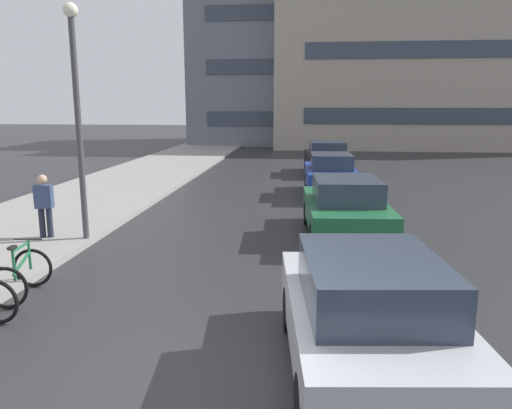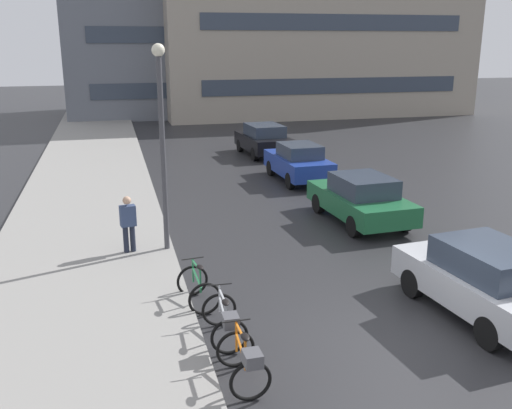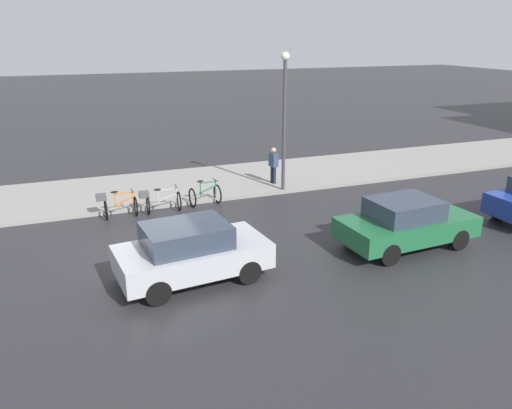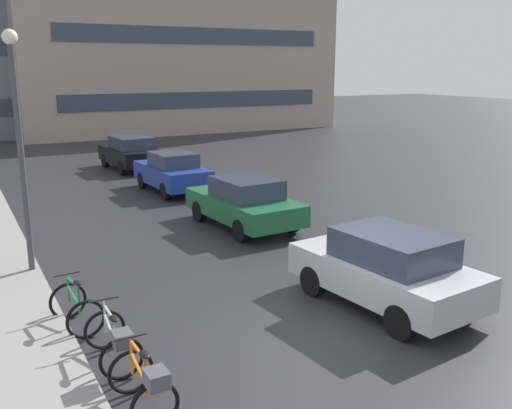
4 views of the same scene
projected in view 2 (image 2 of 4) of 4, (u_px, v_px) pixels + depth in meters
ground_plane at (398, 343)px, 10.86m from camera, size 140.00×140.00×0.00m
sidewalk_kerb at (87, 214)px, 18.73m from camera, size 4.80×60.00×0.14m
bicycle_nearest at (245, 361)px, 9.32m from camera, size 0.73×1.35×0.99m
bicycle_second at (225, 321)px, 10.71m from camera, size 0.73×1.45×0.95m
bicycle_third at (198, 288)px, 12.33m from camera, size 0.85×1.15×0.98m
car_silver at (485, 279)px, 11.78m from camera, size 2.29×4.06×1.56m
car_green at (361, 199)px, 17.94m from camera, size 2.15×4.24×1.52m
car_blue at (298, 162)px, 23.26m from camera, size 1.89×3.94×1.54m
car_black at (264, 139)px, 28.50m from camera, size 2.17×4.03×1.56m
pedestrian at (128, 223)px, 14.96m from camera, size 0.43×0.30×1.66m
streetlamp at (162, 132)px, 14.56m from camera, size 0.33×0.33×5.49m
building_facade_main at (188, 36)px, 44.51m from camera, size 18.50×9.60×11.89m
building_facade_side at (315, 24)px, 43.74m from camera, size 23.45×8.84×13.58m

